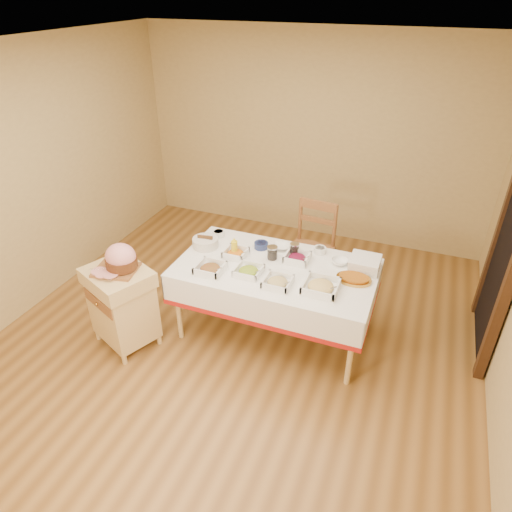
{
  "coord_description": "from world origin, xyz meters",
  "views": [
    {
      "loc": [
        1.42,
        -3.05,
        3.01
      ],
      "look_at": [
        0.14,
        0.2,
        0.9
      ],
      "focal_mm": 32.0,
      "sensor_mm": 36.0,
      "label": 1
    }
  ],
  "objects": [
    {
      "name": "room_shell",
      "position": [
        0.0,
        0.0,
        1.3
      ],
      "size": [
        5.0,
        5.0,
        5.0
      ],
      "color": "brown",
      "rests_on": "ground"
    },
    {
      "name": "bowl_small_imported",
      "position": [
        0.83,
        0.57,
        0.78
      ],
      "size": [
        0.21,
        0.21,
        0.05
      ],
      "primitive_type": "imported",
      "rotation": [
        0.0,
        0.0,
        -0.43
      ],
      "color": "white",
      "rests_on": "dining_table"
    },
    {
      "name": "butcher_cart",
      "position": [
        -0.97,
        -0.36,
        0.46
      ],
      "size": [
        0.72,
        0.67,
        0.81
      ],
      "color": "#DFBF7A",
      "rests_on": "ground"
    },
    {
      "name": "small_bowl_mid",
      "position": [
        0.05,
        0.58,
        0.79
      ],
      "size": [
        0.14,
        0.14,
        0.06
      ],
      "color": "navy",
      "rests_on": "dining_table"
    },
    {
      "name": "doorway",
      "position": [
        2.2,
        0.9,
        1.11
      ],
      "size": [
        0.09,
        1.1,
        2.2
      ],
      "color": "black",
      "rests_on": "ground"
    },
    {
      "name": "bread_basket",
      "position": [
        -0.47,
        0.4,
        0.81
      ],
      "size": [
        0.25,
        0.25,
        0.11
      ],
      "color": "silver",
      "rests_on": "dining_table"
    },
    {
      "name": "dining_table",
      "position": [
        0.3,
        0.3,
        0.6
      ],
      "size": [
        1.82,
        1.02,
        0.76
      ],
      "color": "#DFBF7A",
      "rests_on": "ground"
    },
    {
      "name": "plate_stack",
      "position": [
        1.06,
        0.57,
        0.82
      ],
      "size": [
        0.26,
        0.26,
        0.11
      ],
      "color": "white",
      "rests_on": "dining_table"
    },
    {
      "name": "dining_chair",
      "position": [
        0.41,
        1.14,
        0.53
      ],
      "size": [
        0.5,
        0.48,
        1.03
      ],
      "color": "brown",
      "rests_on": "ground"
    },
    {
      "name": "mustard_bottle",
      "position": [
        -0.13,
        0.35,
        0.85
      ],
      "size": [
        0.06,
        0.06,
        0.19
      ],
      "color": "yellow",
      "rests_on": "dining_table"
    },
    {
      "name": "bowl_white_imported",
      "position": [
        0.24,
        0.64,
        0.78
      ],
      "size": [
        0.21,
        0.21,
        0.04
      ],
      "primitive_type": "imported",
      "rotation": [
        0.0,
        0.0,
        0.34
      ],
      "color": "white",
      "rests_on": "dining_table"
    },
    {
      "name": "serving_dish_b",
      "position": [
        0.11,
        0.1,
        0.79
      ],
      "size": [
        0.23,
        0.23,
        0.09
      ],
      "color": "white",
      "rests_on": "dining_table"
    },
    {
      "name": "preserve_jar_right",
      "position": [
        0.39,
        0.58,
        0.81
      ],
      "size": [
        0.09,
        0.09,
        0.12
      ],
      "color": "silver",
      "rests_on": "dining_table"
    },
    {
      "name": "small_bowl_left",
      "position": [
        -0.44,
        0.64,
        0.79
      ],
      "size": [
        0.12,
        0.12,
        0.06
      ],
      "color": "white",
      "rests_on": "dining_table"
    },
    {
      "name": "serving_dish_a",
      "position": [
        -0.22,
        0.01,
        0.79
      ],
      "size": [
        0.25,
        0.24,
        0.11
      ],
      "color": "white",
      "rests_on": "dining_table"
    },
    {
      "name": "small_bowl_right",
      "position": [
        0.61,
        0.7,
        0.79
      ],
      "size": [
        0.12,
        0.12,
        0.06
      ],
      "color": "white",
      "rests_on": "dining_table"
    },
    {
      "name": "serving_dish_d",
      "position": [
        0.77,
        0.1,
        0.8
      ],
      "size": [
        0.29,
        0.29,
        0.11
      ],
      "color": "white",
      "rests_on": "dining_table"
    },
    {
      "name": "serving_dish_e",
      "position": [
        -0.12,
        0.34,
        0.79
      ],
      "size": [
        0.22,
        0.21,
        0.1
      ],
      "color": "white",
      "rests_on": "dining_table"
    },
    {
      "name": "preserve_jar_left",
      "position": [
        0.22,
        0.43,
        0.82
      ],
      "size": [
        0.1,
        0.1,
        0.13
      ],
      "color": "silver",
      "rests_on": "dining_table"
    },
    {
      "name": "serving_dish_f",
      "position": [
        0.45,
        0.47,
        0.79
      ],
      "size": [
        0.23,
        0.22,
        0.11
      ],
      "color": "white",
      "rests_on": "dining_table"
    },
    {
      "name": "brass_platter",
      "position": [
        1.01,
        0.34,
        0.78
      ],
      "size": [
        0.31,
        0.22,
        0.04
      ],
      "color": "#BD8C35",
      "rests_on": "dining_table"
    },
    {
      "name": "serving_dish_c",
      "position": [
        0.41,
        0.03,
        0.79
      ],
      "size": [
        0.23,
        0.23,
        0.1
      ],
      "color": "white",
      "rests_on": "dining_table"
    },
    {
      "name": "ham_on_board",
      "position": [
        -0.93,
        -0.33,
        0.92
      ],
      "size": [
        0.39,
        0.37,
        0.26
      ],
      "color": "brown",
      "rests_on": "butcher_cart"
    }
  ]
}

